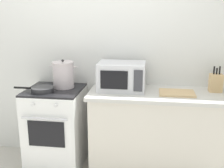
% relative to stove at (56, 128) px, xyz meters
% --- Properties ---
extents(back_wall, '(4.40, 0.10, 2.50)m').
position_rel_stove_xyz_m(back_wall, '(0.65, 0.37, 0.79)').
color(back_wall, silver).
rests_on(back_wall, ground_plane).
extents(lower_cabinet_right, '(1.64, 0.56, 0.88)m').
position_rel_stove_xyz_m(lower_cabinet_right, '(1.25, 0.02, -0.02)').
color(lower_cabinet_right, beige).
rests_on(lower_cabinet_right, ground_plane).
extents(countertop_right, '(1.70, 0.60, 0.04)m').
position_rel_stove_xyz_m(countertop_right, '(1.25, 0.02, 0.44)').
color(countertop_right, beige).
rests_on(countertop_right, lower_cabinet_right).
extents(stove, '(0.60, 0.64, 0.92)m').
position_rel_stove_xyz_m(stove, '(0.00, 0.00, 0.00)').
color(stove, white).
rests_on(stove, ground_plane).
extents(stock_pot, '(0.32, 0.24, 0.32)m').
position_rel_stove_xyz_m(stock_pot, '(0.08, 0.09, 0.60)').
color(stock_pot, beige).
rests_on(stock_pot, stove).
extents(frying_pan, '(0.44, 0.24, 0.05)m').
position_rel_stove_xyz_m(frying_pan, '(-0.09, -0.12, 0.48)').
color(frying_pan, '#28282B').
rests_on(frying_pan, stove).
extents(microwave, '(0.50, 0.37, 0.30)m').
position_rel_stove_xyz_m(microwave, '(0.74, 0.08, 0.61)').
color(microwave, silver).
rests_on(microwave, countertop_right).
extents(cutting_board, '(0.36, 0.26, 0.02)m').
position_rel_stove_xyz_m(cutting_board, '(1.32, 0.00, 0.47)').
color(cutting_board, tan).
rests_on(cutting_board, countertop_right).
extents(knife_block, '(0.13, 0.10, 0.27)m').
position_rel_stove_xyz_m(knife_block, '(1.73, 0.14, 0.56)').
color(knife_block, tan).
rests_on(knife_block, countertop_right).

